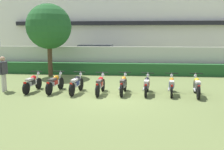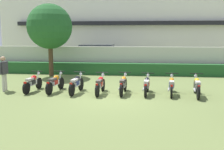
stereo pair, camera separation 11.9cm
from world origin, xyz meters
TOP-DOWN VIEW (x-y plane):
  - ground at (0.00, 0.00)m, footprint 60.00×60.00m
  - building at (0.00, 16.32)m, footprint 24.39×6.50m
  - compound_wall at (0.00, 7.25)m, footprint 23.17×0.30m
  - hedge_row at (0.00, 6.55)m, footprint 18.53×0.70m
  - parked_car at (-2.09, 10.29)m, footprint 4.55×2.18m
  - tree_near_inspector at (-4.50, 5.44)m, footprint 2.89×2.89m
  - motorcycle_in_row_0 at (-3.86, 0.90)m, footprint 0.60×1.84m
  - motorcycle_in_row_1 at (-2.74, 0.93)m, footprint 0.60×1.93m
  - motorcycle_in_row_2 at (-1.65, 0.79)m, footprint 0.60×1.90m
  - motorcycle_in_row_3 at (-0.51, 0.74)m, footprint 0.60×1.88m
  - motorcycle_in_row_4 at (0.56, 0.87)m, footprint 0.60×1.86m
  - motorcycle_in_row_5 at (1.65, 0.88)m, footprint 0.60×1.81m
  - motorcycle_in_row_6 at (2.78, 0.94)m, footprint 0.60×1.89m
  - motorcycle_in_row_7 at (3.88, 0.77)m, footprint 0.60×1.94m
  - inspector_person at (-5.26, 0.83)m, footprint 0.23×0.69m

SIDE VIEW (x-z plane):
  - ground at x=0.00m, z-range 0.00..0.00m
  - hedge_row at x=0.00m, z-range 0.00..0.79m
  - motorcycle_in_row_6 at x=2.78m, z-range -0.03..0.91m
  - motorcycle_in_row_0 at x=-3.86m, z-range -0.03..0.91m
  - motorcycle_in_row_5 at x=1.65m, z-range -0.03..0.92m
  - motorcycle_in_row_3 at x=-0.51m, z-range -0.03..0.92m
  - motorcycle_in_row_1 at x=-2.74m, z-range -0.03..0.93m
  - motorcycle_in_row_2 at x=-1.65m, z-range -0.03..0.93m
  - motorcycle_in_row_4 at x=0.56m, z-range -0.03..0.94m
  - motorcycle_in_row_7 at x=3.88m, z-range -0.03..0.95m
  - parked_car at x=-2.09m, z-range -0.01..1.88m
  - compound_wall at x=0.00m, z-range 0.00..1.88m
  - inspector_person at x=-5.26m, z-range 0.16..1.87m
  - tree_near_inspector at x=-4.50m, z-range 0.88..5.57m
  - building at x=0.00m, z-range 0.00..7.07m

